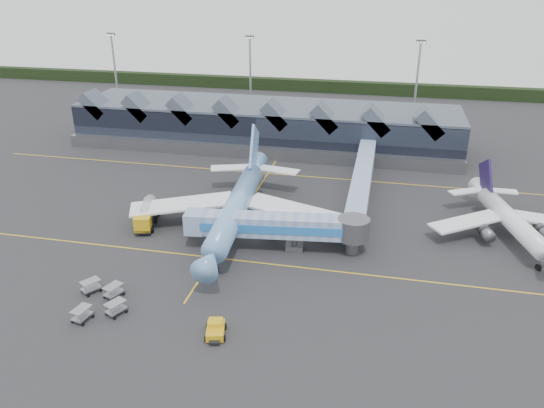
% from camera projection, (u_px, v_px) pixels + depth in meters
% --- Properties ---
extents(ground, '(260.00, 260.00, 0.00)m').
position_uv_depth(ground, '(229.00, 233.00, 85.08)').
color(ground, '#29292B').
rests_on(ground, ground).
extents(taxi_stripes, '(120.00, 60.00, 0.01)m').
position_uv_depth(taxi_stripes, '(245.00, 208.00, 94.00)').
color(taxi_stripes, gold).
rests_on(taxi_stripes, ground).
extents(tree_line_far, '(260.00, 4.00, 4.00)m').
position_uv_depth(tree_line_far, '(321.00, 86.00, 182.43)').
color(tree_line_far, black).
rests_on(tree_line_far, ground).
extents(terminal, '(90.00, 22.25, 12.52)m').
position_uv_depth(terminal, '(265.00, 125.00, 126.35)').
color(terminal, black).
rests_on(terminal, ground).
extents(light_masts, '(132.40, 42.56, 22.45)m').
position_uv_depth(light_masts, '(381.00, 85.00, 131.91)').
color(light_masts, '#979B9F').
rests_on(light_masts, ground).
extents(main_airliner, '(36.46, 42.05, 13.50)m').
position_uv_depth(main_airliner, '(238.00, 204.00, 86.10)').
color(main_airliner, '#75ACED').
rests_on(main_airliner, ground).
extents(regional_jet, '(25.08, 27.90, 9.68)m').
position_uv_depth(regional_jet, '(509.00, 218.00, 83.15)').
color(regional_jet, white).
rests_on(regional_jet, ground).
extents(jet_bridge, '(27.49, 7.09, 5.72)m').
position_uv_depth(jet_bridge, '(286.00, 227.00, 78.66)').
color(jet_bridge, '#7D9AD1').
rests_on(jet_bridge, ground).
extents(fuel_truck, '(5.00, 10.29, 3.44)m').
position_uv_depth(fuel_truck, '(147.00, 213.00, 87.70)').
color(fuel_truck, black).
rests_on(fuel_truck, ground).
extents(pushback_tug, '(3.00, 4.03, 1.64)m').
position_uv_depth(pushback_tug, '(216.00, 329.00, 61.23)').
color(pushback_tug, gold).
rests_on(pushback_tug, ground).
extents(baggage_carts, '(8.07, 8.56, 1.69)m').
position_uv_depth(baggage_carts, '(101.00, 299.00, 66.53)').
color(baggage_carts, gray).
rests_on(baggage_carts, ground).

